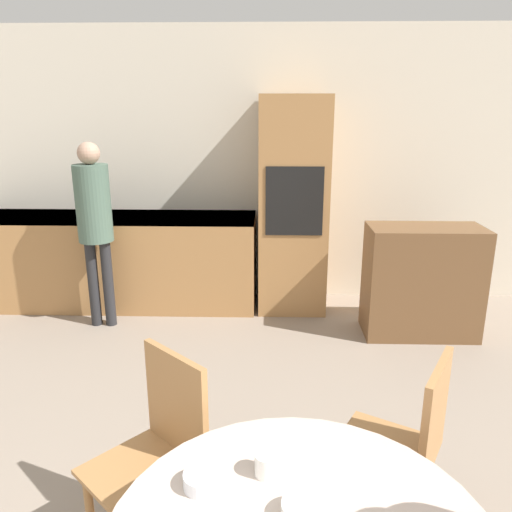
{
  "coord_description": "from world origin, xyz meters",
  "views": [
    {
      "loc": [
        0.15,
        0.29,
        1.86
      ],
      "look_at": [
        0.07,
        2.95,
        1.07
      ],
      "focal_mm": 35.0,
      "sensor_mm": 36.0,
      "label": 1
    }
  ],
  "objects_px": {
    "chair_far_right": "(406,445)",
    "oven_unit": "(293,206)",
    "sideboard": "(422,281)",
    "bowl_near": "(203,480)",
    "chair_far_left": "(159,448)",
    "cup": "(267,464)",
    "person_standing": "(94,215)",
    "bowl_centre": "(304,511)"
  },
  "relations": [
    {
      "from": "chair_far_right",
      "to": "oven_unit",
      "type": "bearing_deg",
      "value": -143.17
    },
    {
      "from": "sideboard",
      "to": "bowl_near",
      "type": "xyz_separation_m",
      "value": [
        -1.48,
        -2.68,
        0.28
      ]
    },
    {
      "from": "chair_far_left",
      "to": "cup",
      "type": "height_order",
      "value": "chair_far_left"
    },
    {
      "from": "person_standing",
      "to": "cup",
      "type": "distance_m",
      "value": 3.1
    },
    {
      "from": "chair_far_left",
      "to": "person_standing",
      "type": "xyz_separation_m",
      "value": [
        -1.03,
        2.34,
        0.48
      ]
    },
    {
      "from": "sideboard",
      "to": "bowl_centre",
      "type": "height_order",
      "value": "sideboard"
    },
    {
      "from": "bowl_near",
      "to": "sideboard",
      "type": "bearing_deg",
      "value": 61.06
    },
    {
      "from": "sideboard",
      "to": "chair_far_right",
      "type": "distance_m",
      "value": 2.3
    },
    {
      "from": "oven_unit",
      "to": "sideboard",
      "type": "bearing_deg",
      "value": -29.01
    },
    {
      "from": "chair_far_right",
      "to": "person_standing",
      "type": "height_order",
      "value": "person_standing"
    },
    {
      "from": "chair_far_left",
      "to": "chair_far_right",
      "type": "xyz_separation_m",
      "value": [
        1.02,
        0.05,
        0.0
      ]
    },
    {
      "from": "person_standing",
      "to": "bowl_near",
      "type": "relative_size",
      "value": 12.91
    },
    {
      "from": "sideboard",
      "to": "person_standing",
      "type": "bearing_deg",
      "value": 177.92
    },
    {
      "from": "oven_unit",
      "to": "chair_far_right",
      "type": "bearing_deg",
      "value": -82.58
    },
    {
      "from": "person_standing",
      "to": "bowl_centre",
      "type": "xyz_separation_m",
      "value": [
        1.58,
        -2.9,
        -0.26
      ]
    },
    {
      "from": "chair_far_left",
      "to": "cup",
      "type": "relative_size",
      "value": 11.36
    },
    {
      "from": "sideboard",
      "to": "bowl_centre",
      "type": "distance_m",
      "value": 3.05
    },
    {
      "from": "chair_far_right",
      "to": "person_standing",
      "type": "distance_m",
      "value": 3.11
    },
    {
      "from": "sideboard",
      "to": "chair_far_left",
      "type": "relative_size",
      "value": 1.02
    },
    {
      "from": "person_standing",
      "to": "bowl_near",
      "type": "xyz_separation_m",
      "value": [
        1.27,
        -2.78,
        -0.26
      ]
    },
    {
      "from": "person_standing",
      "to": "cup",
      "type": "xyz_separation_m",
      "value": [
        1.47,
        -2.72,
        -0.24
      ]
    },
    {
      "from": "bowl_near",
      "to": "chair_far_left",
      "type": "bearing_deg",
      "value": 119.31
    },
    {
      "from": "person_standing",
      "to": "bowl_centre",
      "type": "bearing_deg",
      "value": -61.41
    },
    {
      "from": "cup",
      "to": "bowl_centre",
      "type": "height_order",
      "value": "cup"
    },
    {
      "from": "chair_far_right",
      "to": "cup",
      "type": "height_order",
      "value": "chair_far_right"
    },
    {
      "from": "person_standing",
      "to": "bowl_near",
      "type": "height_order",
      "value": "person_standing"
    },
    {
      "from": "oven_unit",
      "to": "chair_far_left",
      "type": "height_order",
      "value": "oven_unit"
    },
    {
      "from": "oven_unit",
      "to": "chair_far_right",
      "type": "distance_m",
      "value": 2.85
    },
    {
      "from": "sideboard",
      "to": "bowl_centre",
      "type": "xyz_separation_m",
      "value": [
        -1.17,
        -2.8,
        0.28
      ]
    },
    {
      "from": "oven_unit",
      "to": "person_standing",
      "type": "bearing_deg",
      "value": -163.78
    },
    {
      "from": "sideboard",
      "to": "chair_far_right",
      "type": "height_order",
      "value": "sideboard"
    },
    {
      "from": "bowl_near",
      "to": "bowl_centre",
      "type": "xyz_separation_m",
      "value": [
        0.31,
        -0.12,
        0.0
      ]
    },
    {
      "from": "oven_unit",
      "to": "chair_far_left",
      "type": "distance_m",
      "value": 2.95
    },
    {
      "from": "cup",
      "to": "bowl_near",
      "type": "distance_m",
      "value": 0.21
    },
    {
      "from": "chair_far_right",
      "to": "person_standing",
      "type": "relative_size",
      "value": 0.57
    },
    {
      "from": "chair_far_right",
      "to": "sideboard",
      "type": "bearing_deg",
      "value": -168.34
    },
    {
      "from": "chair_far_right",
      "to": "cup",
      "type": "xyz_separation_m",
      "value": [
        -0.58,
        -0.42,
        0.24
      ]
    },
    {
      "from": "oven_unit",
      "to": "chair_far_right",
      "type": "xyz_separation_m",
      "value": [
        0.36,
        -2.78,
        -0.47
      ]
    },
    {
      "from": "oven_unit",
      "to": "bowl_centre",
      "type": "distance_m",
      "value": 3.4
    },
    {
      "from": "chair_far_right",
      "to": "cup",
      "type": "bearing_deg",
      "value": -24.33
    },
    {
      "from": "cup",
      "to": "bowl_centre",
      "type": "xyz_separation_m",
      "value": [
        0.11,
        -0.18,
        -0.01
      ]
    },
    {
      "from": "chair_far_left",
      "to": "person_standing",
      "type": "height_order",
      "value": "person_standing"
    }
  ]
}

